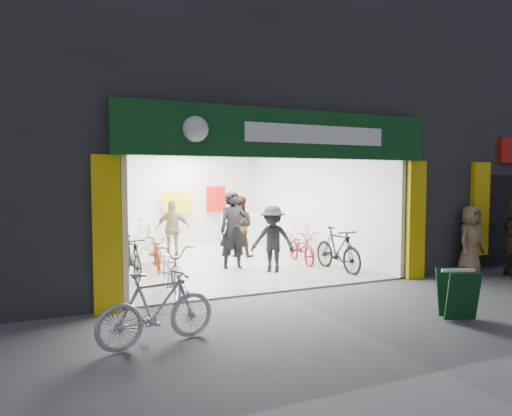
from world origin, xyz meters
TOP-DOWN VIEW (x-y plane):
  - ground at (0.00, 0.00)m, footprint 60.00×60.00m
  - building at (0.91, 4.99)m, footprint 17.00×10.27m
  - bike_left_front at (-2.03, 0.60)m, footprint 0.81×1.99m
  - bike_left_midfront at (-2.50, 2.47)m, footprint 0.60×1.62m
  - bike_left_midback at (-1.80, 3.15)m, footprint 0.78×1.74m
  - bike_left_back at (-1.86, 4.47)m, footprint 0.83×1.93m
  - bike_right_front at (2.10, 1.25)m, footprint 0.56×1.78m
  - bike_right_mid at (1.80, 2.46)m, footprint 0.81×1.74m
  - bike_right_back at (2.50, 3.82)m, footprint 0.71×1.63m
  - parked_bike at (-2.80, -1.82)m, footprint 1.70×0.76m
  - customer_a at (-0.09, 2.47)m, footprint 0.72×0.49m
  - customer_b at (0.67, 4.03)m, footprint 1.06×1.00m
  - customer_c at (0.58, 1.67)m, footprint 1.17×1.11m
  - customer_d at (-1.01, 4.85)m, footprint 1.01×0.58m
  - pedestrian_near at (4.65, -0.30)m, footprint 0.87×0.65m
  - sandwich_board at (1.72, -2.63)m, footprint 0.65×0.66m

SIDE VIEW (x-z plane):
  - ground at x=0.00m, z-range 0.00..0.00m
  - sandwich_board at x=1.72m, z-range 0.04..0.82m
  - bike_right_mid at x=1.80m, z-range 0.00..0.88m
  - bike_left_midback at x=-1.80m, z-range 0.00..0.88m
  - bike_right_back at x=2.50m, z-range 0.00..0.95m
  - bike_left_midfront at x=-2.50m, z-range 0.00..0.95m
  - parked_bike at x=-2.80m, z-range 0.00..0.99m
  - bike_left_front at x=-2.03m, z-range 0.00..1.02m
  - bike_right_front at x=2.10m, z-range 0.00..1.06m
  - bike_left_back at x=-1.86m, z-range 0.00..1.12m
  - customer_c at x=0.58m, z-range 0.00..1.59m
  - pedestrian_near at x=4.65m, z-range 0.00..1.60m
  - customer_d at x=-1.01m, z-range 0.00..1.61m
  - customer_b at x=0.67m, z-range 0.00..1.74m
  - customer_a at x=-0.09m, z-range 0.00..1.92m
  - building at x=0.91m, z-range 0.31..8.31m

